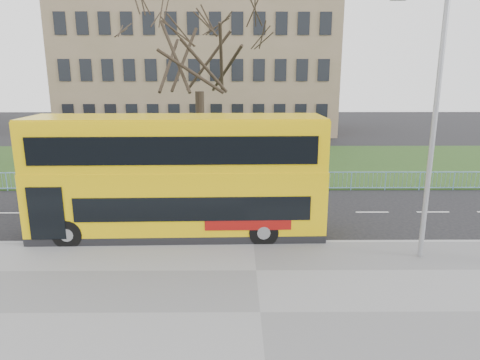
{
  "coord_description": "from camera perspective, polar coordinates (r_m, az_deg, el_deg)",
  "views": [
    {
      "loc": [
        -0.64,
        -17.45,
        6.59
      ],
      "look_at": [
        -0.51,
        1.0,
        2.01
      ],
      "focal_mm": 32.0,
      "sensor_mm": 36.0,
      "label": 1
    }
  ],
  "objects": [
    {
      "name": "street_lamp",
      "position": [
        15.96,
        24.12,
        7.06
      ],
      "size": [
        1.89,
        0.23,
        8.93
      ],
      "rotation": [
        0.0,
        0.0,
        -0.02
      ],
      "color": "#93959B",
      "rests_on": "pavement"
    },
    {
      "name": "grass_verge",
      "position": [
        32.43,
        0.75,
        2.27
      ],
      "size": [
        80.0,
        15.4,
        0.08
      ],
      "primitive_type": "cube",
      "color": "#233C15",
      "rests_on": "ground"
    },
    {
      "name": "ground",
      "position": [
        18.67,
        1.61,
        -6.75
      ],
      "size": [
        120.0,
        120.0,
        0.0
      ],
      "primitive_type": "plane",
      "color": "black",
      "rests_on": "ground"
    },
    {
      "name": "guard_railing",
      "position": [
        24.81,
        1.1,
        -0.17
      ],
      "size": [
        40.0,
        0.12,
        1.1
      ],
      "primitive_type": null,
      "color": "#7AAED9",
      "rests_on": "ground"
    },
    {
      "name": "kerb",
      "position": [
        17.2,
        1.79,
        -8.35
      ],
      "size": [
        80.0,
        0.2,
        0.14
      ],
      "primitive_type": "cube",
      "color": "gray",
      "rests_on": "ground"
    },
    {
      "name": "pavement",
      "position": [
        12.56,
        2.71,
        -17.43
      ],
      "size": [
        80.0,
        10.5,
        0.12
      ],
      "primitive_type": "cube",
      "color": "slate",
      "rests_on": "ground"
    },
    {
      "name": "bare_tree",
      "position": [
        27.56,
        -5.47,
        13.85
      ],
      "size": [
        9.1,
        9.1,
        13.0
      ],
      "primitive_type": null,
      "color": "black",
      "rests_on": "grass_verge"
    },
    {
      "name": "yellow_bus",
      "position": [
        17.56,
        -8.26,
        0.77
      ],
      "size": [
        11.8,
        3.06,
        4.92
      ],
      "rotation": [
        0.0,
        0.0,
        0.02
      ],
      "color": "yellow",
      "rests_on": "ground"
    },
    {
      "name": "civic_building",
      "position": [
        52.64,
        -5.31,
        14.31
      ],
      "size": [
        30.0,
        15.0,
        14.0
      ],
      "primitive_type": "cube",
      "color": "#7D6C4F",
      "rests_on": "ground"
    }
  ]
}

